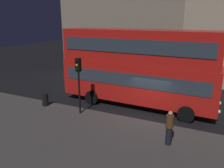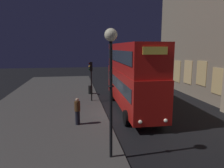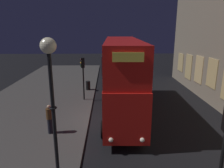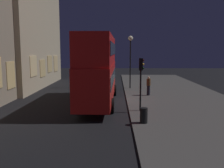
{
  "view_description": "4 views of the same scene",
  "coord_description": "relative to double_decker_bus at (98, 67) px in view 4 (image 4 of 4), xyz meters",
  "views": [
    {
      "loc": [
        3.55,
        -13.38,
        6.25
      ],
      "look_at": [
        -2.9,
        0.46,
        1.73
      ],
      "focal_mm": 35.76,
      "sensor_mm": 36.0,
      "label": 1
    },
    {
      "loc": [
        15.31,
        -3.12,
        5.19
      ],
      "look_at": [
        -3.48,
        0.11,
        1.82
      ],
      "focal_mm": 33.33,
      "sensor_mm": 36.0,
      "label": 2
    },
    {
      "loc": [
        13.5,
        0.33,
        6.28
      ],
      "look_at": [
        -3.63,
        0.71,
        1.69
      ],
      "focal_mm": 33.49,
      "sensor_mm": 36.0,
      "label": 3
    },
    {
      "loc": [
        -21.58,
        -0.01,
        4.39
      ],
      "look_at": [
        -1.98,
        0.29,
        1.73
      ],
      "focal_mm": 39.86,
      "sensor_mm": 36.0,
      "label": 4
    }
  ],
  "objects": [
    {
      "name": "ground_plane",
      "position": [
        1.4,
        -1.4,
        -3.08
      ],
      "size": [
        80.0,
        80.0,
        0.0
      ],
      "primitive_type": "plane",
      "color": "black"
    },
    {
      "name": "double_decker_bus",
      "position": [
        0.0,
        0.0,
        0.0
      ],
      "size": [
        11.28,
        2.94,
        5.51
      ],
      "rotation": [
        0.0,
        0.0,
        -0.02
      ],
      "color": "red",
      "rests_on": "ground"
    },
    {
      "name": "street_lamp",
      "position": [
        7.81,
        -3.05,
        1.5
      ],
      "size": [
        0.55,
        0.55,
        5.87
      ],
      "color": "black",
      "rests_on": "sidewalk_slab"
    },
    {
      "name": "litter_bin",
      "position": [
        -5.86,
        -3.08,
        -2.5
      ],
      "size": [
        0.46,
        0.46,
        0.91
      ],
      "primitive_type": "cylinder",
      "color": "black",
      "rests_on": "sidewalk_slab"
    },
    {
      "name": "traffic_light_near_kerb",
      "position": [
        -2.82,
        -3.19,
        -0.27
      ],
      "size": [
        0.33,
        0.37,
        3.73
      ],
      "rotation": [
        0.0,
        0.0,
        -0.04
      ],
      "color": "black",
      "rests_on": "sidewalk_slab"
    },
    {
      "name": "sidewalk_slab",
      "position": [
        1.4,
        -7.14,
        -3.02
      ],
      "size": [
        44.0,
        9.53,
        0.12
      ],
      "primitive_type": "cube",
      "color": "#423F3D",
      "rests_on": "ground"
    },
    {
      "name": "building_plain_facade",
      "position": [
        9.89,
        11.19,
        5.14
      ],
      "size": [
        15.84,
        8.54,
        16.43
      ],
      "color": "tan",
      "rests_on": "ground"
    },
    {
      "name": "pedestrian",
      "position": [
        3.32,
        -4.55,
        -2.03
      ],
      "size": [
        0.38,
        0.38,
        1.8
      ],
      "rotation": [
        0.0,
        0.0,
        1.4
      ],
      "color": "black",
      "rests_on": "sidewalk_slab"
    },
    {
      "name": "traffic_light_far_side",
      "position": [
        8.81,
        2.82,
        -0.29
      ],
      "size": [
        0.36,
        0.39,
        3.87
      ],
      "rotation": [
        0.0,
        0.0,
        2.94
      ],
      "color": "black",
      "rests_on": "ground"
    }
  ]
}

